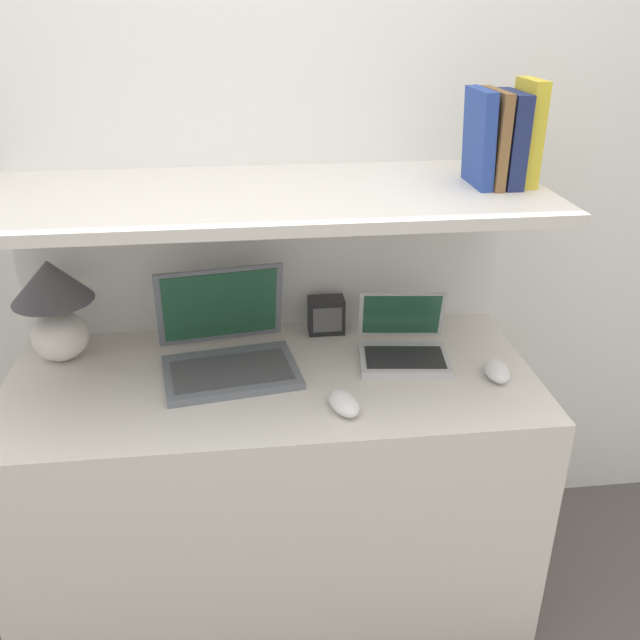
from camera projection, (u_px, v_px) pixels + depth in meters
name	position (u px, v px, depth m)	size (l,w,h in m)	color
wall_back	(260.00, 175.00, 1.91)	(6.00, 0.05, 2.40)	white
desk	(276.00, 491.00, 1.93)	(1.38, 0.62, 0.76)	silver
back_riser	(268.00, 367.00, 2.13)	(1.38, 0.04, 1.21)	white
shelf	(264.00, 197.00, 1.63)	(1.38, 0.55, 0.03)	silver
table_lamp	(54.00, 302.00, 1.78)	(0.21, 0.21, 0.28)	white
laptop_large	(227.00, 349.00, 1.79)	(0.38, 0.35, 0.25)	slate
laptop_small	(403.00, 345.00, 1.85)	(0.26, 0.25, 0.17)	silver
computer_mouse	(344.00, 403.00, 1.61)	(0.09, 0.13, 0.04)	white
second_mouse	(497.00, 371.00, 1.75)	(0.07, 0.11, 0.04)	white
router_box	(326.00, 315.00, 1.98)	(0.10, 0.07, 0.11)	black
book_yellow	(527.00, 133.00, 1.64)	(0.04, 0.13, 0.25)	gold
book_navy	(509.00, 139.00, 1.64)	(0.04, 0.17, 0.22)	navy
book_brown	(493.00, 138.00, 1.64)	(0.02, 0.18, 0.23)	brown
book_blue	(479.00, 138.00, 1.63)	(0.04, 0.16, 0.23)	#284293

